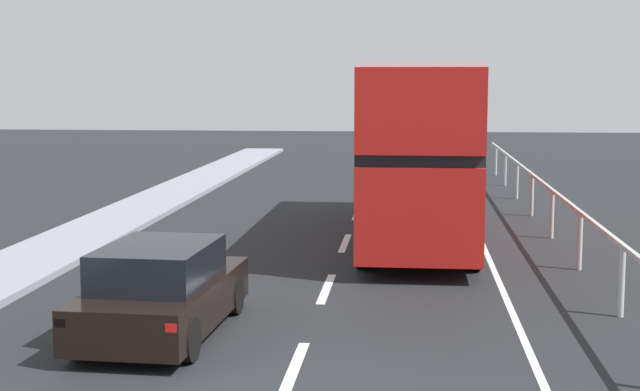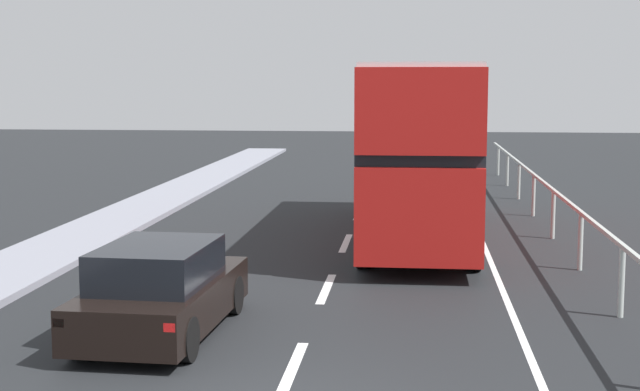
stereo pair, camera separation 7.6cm
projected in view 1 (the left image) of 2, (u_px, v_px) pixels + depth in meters
The scene contains 4 objects.
lane_paint_markings at pixel (432, 276), 18.47m from camera, with size 3.42×46.00×0.01m.
bridge_side_railing at pixel (581, 222), 18.91m from camera, with size 0.10×42.00×1.23m.
double_decker_bus_red at pixel (419, 147), 22.58m from camera, with size 2.59×10.79×4.23m.
hatchback_car_near at pixel (162, 291), 14.12m from camera, with size 1.94×4.17×1.43m.
Camera 1 is at (1.54, -10.13, 3.90)m, focal length 51.84 mm.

